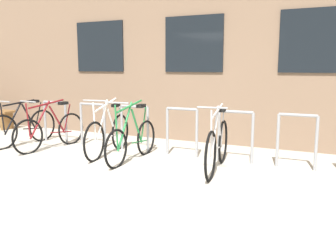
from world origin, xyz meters
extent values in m
plane|color=#B2ADA0|center=(0.00, 0.00, 0.00)|extent=(42.00, 42.00, 0.00)
cube|color=black|center=(-2.40, 3.18, 2.10)|extent=(1.30, 0.04, 1.17)
cube|color=black|center=(0.00, 3.18, 2.10)|extent=(1.30, 0.04, 1.17)
cube|color=black|center=(2.40, 3.18, 2.10)|extent=(1.30, 0.04, 1.17)
cylinder|color=gray|center=(-3.01, 1.90, 0.44)|extent=(0.05, 0.05, 0.87)
cylinder|color=gray|center=(-2.42, 1.90, 0.44)|extent=(0.05, 0.05, 0.87)
cylinder|color=gray|center=(-2.71, 1.90, 0.87)|extent=(0.59, 0.05, 0.05)
cylinder|color=gray|center=(-2.01, 1.90, 0.44)|extent=(0.05, 0.05, 0.87)
cylinder|color=gray|center=(-1.42, 1.90, 0.44)|extent=(0.05, 0.05, 0.87)
cylinder|color=gray|center=(-1.71, 1.90, 0.87)|extent=(0.59, 0.05, 0.05)
cylinder|color=gray|center=(-1.01, 1.90, 0.44)|extent=(0.05, 0.05, 0.87)
cylinder|color=gray|center=(-0.42, 1.90, 0.44)|extent=(0.05, 0.05, 0.87)
cylinder|color=gray|center=(-0.71, 1.90, 0.87)|extent=(0.59, 0.05, 0.05)
cylinder|color=gray|center=(-0.01, 1.90, 0.44)|extent=(0.05, 0.05, 0.87)
cylinder|color=gray|center=(0.58, 1.90, 0.44)|extent=(0.05, 0.05, 0.87)
cylinder|color=gray|center=(0.29, 1.90, 0.87)|extent=(0.59, 0.05, 0.05)
cylinder|color=gray|center=(0.99, 1.90, 0.44)|extent=(0.05, 0.05, 0.87)
cylinder|color=gray|center=(1.58, 1.90, 0.44)|extent=(0.05, 0.05, 0.87)
cylinder|color=gray|center=(1.29, 1.90, 0.87)|extent=(0.59, 0.05, 0.05)
cylinder|color=gray|center=(1.99, 1.90, 0.44)|extent=(0.05, 0.05, 0.87)
cylinder|color=gray|center=(2.58, 1.90, 0.44)|extent=(0.05, 0.05, 0.87)
cylinder|color=gray|center=(2.29, 1.90, 0.87)|extent=(0.59, 0.05, 0.05)
torus|color=black|center=(1.10, 1.81, 0.35)|extent=(0.13, 0.75, 0.75)
torus|color=black|center=(1.23, 0.74, 0.35)|extent=(0.13, 0.75, 0.75)
cylinder|color=#B7B7BC|center=(1.20, 1.03, 0.66)|extent=(0.10, 0.52, 0.74)
cylinder|color=#B7B7BC|center=(1.14, 1.45, 0.60)|extent=(0.08, 0.39, 0.61)
cylinder|color=#B7B7BC|center=(1.17, 1.21, 0.96)|extent=(0.14, 0.84, 0.16)
cylinder|color=#B7B7BC|center=(1.13, 1.54, 0.33)|extent=(0.09, 0.54, 0.08)
cylinder|color=#B7B7BC|center=(1.11, 1.72, 0.63)|extent=(0.05, 0.20, 0.55)
cylinder|color=#B7B7BC|center=(1.23, 0.77, 0.69)|extent=(0.04, 0.08, 0.67)
cube|color=black|center=(1.12, 1.63, 0.93)|extent=(0.12, 0.21, 0.06)
cylinder|color=gray|center=(1.23, 0.79, 1.05)|extent=(0.44, 0.08, 0.03)
torus|color=black|center=(-0.37, 1.73, 0.31)|extent=(0.05, 0.66, 0.66)
torus|color=black|center=(-0.36, 0.70, 0.31)|extent=(0.05, 0.66, 0.66)
cylinder|color=#1E7238|center=(-0.36, 0.99, 0.65)|extent=(0.04, 0.49, 0.78)
cylinder|color=#1E7238|center=(-0.37, 1.39, 0.58)|extent=(0.04, 0.37, 0.65)
cylinder|color=#1E7238|center=(-0.36, 1.15, 0.97)|extent=(0.04, 0.80, 0.16)
cylinder|color=#1E7238|center=(-0.37, 1.48, 0.29)|extent=(0.03, 0.52, 0.07)
cylinder|color=#1E7238|center=(-0.37, 1.64, 0.61)|extent=(0.03, 0.20, 0.60)
cylinder|color=#1E7238|center=(-0.36, 0.73, 0.67)|extent=(0.03, 0.08, 0.72)
cube|color=black|center=(-0.37, 1.55, 0.93)|extent=(0.10, 0.20, 0.06)
cylinder|color=gray|center=(-0.36, 0.75, 1.06)|extent=(0.44, 0.03, 0.03)
torus|color=black|center=(-3.07, 1.86, 0.34)|extent=(0.10, 0.72, 0.71)
torus|color=black|center=(-3.15, 0.87, 0.34)|extent=(0.10, 0.72, 0.71)
cylinder|color=black|center=(-3.12, 1.14, 0.61)|extent=(0.07, 0.48, 0.66)
cylinder|color=black|center=(-3.09, 1.53, 0.58)|extent=(0.06, 0.35, 0.60)
cylinder|color=black|center=(-3.11, 1.30, 0.89)|extent=(0.10, 0.77, 0.10)
cylinder|color=black|center=(-3.09, 1.62, 0.31)|extent=(0.06, 0.50, 0.07)
cylinder|color=black|center=(-3.07, 1.77, 0.60)|extent=(0.04, 0.20, 0.54)
cylinder|color=black|center=(-3.14, 0.90, 0.63)|extent=(0.03, 0.08, 0.59)
cube|color=black|center=(-3.08, 1.69, 0.89)|extent=(0.12, 0.21, 0.06)
cylinder|color=gray|center=(-3.14, 0.92, 0.96)|extent=(0.44, 0.06, 0.03)
torus|color=black|center=(-2.26, 1.86, 0.32)|extent=(0.13, 0.68, 0.69)
torus|color=black|center=(-2.40, 0.81, 0.32)|extent=(0.13, 0.68, 0.69)
cylinder|color=maroon|center=(-2.36, 1.10, 0.62)|extent=(0.10, 0.51, 0.71)
cylinder|color=maroon|center=(-2.30, 1.51, 0.57)|extent=(0.09, 0.38, 0.60)
cylinder|color=maroon|center=(-2.34, 1.27, 0.91)|extent=(0.15, 0.83, 0.14)
cylinder|color=maroon|center=(-2.29, 1.60, 0.30)|extent=(0.09, 0.53, 0.07)
cylinder|color=maroon|center=(-2.27, 1.77, 0.59)|extent=(0.05, 0.20, 0.54)
cylinder|color=maroon|center=(-2.40, 0.83, 0.64)|extent=(0.04, 0.08, 0.64)
cube|color=black|center=(-2.28, 1.68, 0.89)|extent=(0.13, 0.21, 0.06)
cylinder|color=gray|center=(-2.39, 0.86, 0.99)|extent=(0.44, 0.08, 0.03)
torus|color=black|center=(-1.07, 1.94, 0.34)|extent=(0.13, 0.72, 0.72)
torus|color=black|center=(-0.94, 0.91, 0.34)|extent=(0.13, 0.72, 0.72)
cylinder|color=silver|center=(-0.98, 1.19, 0.66)|extent=(0.10, 0.50, 0.76)
cylinder|color=silver|center=(-1.03, 1.59, 0.58)|extent=(0.08, 0.37, 0.59)
cylinder|color=silver|center=(-1.00, 1.36, 0.94)|extent=(0.14, 0.81, 0.20)
cylinder|color=silver|center=(-1.04, 1.68, 0.31)|extent=(0.09, 0.52, 0.07)
cylinder|color=silver|center=(-1.06, 1.85, 0.60)|extent=(0.05, 0.20, 0.53)
cylinder|color=silver|center=(-0.95, 0.94, 0.68)|extent=(0.04, 0.08, 0.69)
cube|color=black|center=(-1.05, 1.76, 0.89)|extent=(0.12, 0.21, 0.06)
cylinder|color=gray|center=(-0.95, 0.96, 1.05)|extent=(0.44, 0.08, 0.03)
cube|color=brown|center=(-5.00, 2.58, 0.22)|extent=(0.08, 0.36, 0.45)
camera|label=1|loc=(2.84, -4.11, 1.63)|focal=38.71mm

